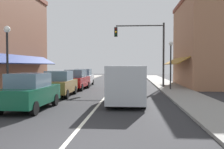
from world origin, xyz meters
The scene contains 13 objects.
ground_plane centered at (0.00, 18.00, 0.00)m, with size 80.00×80.00×0.00m, color #28282B.
sidewalk_left centered at (-5.50, 18.00, 0.06)m, with size 2.60×56.00×0.12m, color gray.
sidewalk_right centered at (5.50, 18.00, 0.06)m, with size 2.60×56.00×0.12m, color gray.
lane_center_stripe centered at (0.00, 18.00, 0.00)m, with size 0.14×52.00×0.01m, color silver.
storefront_right_block centered at (9.21, 20.00, 4.38)m, with size 6.13×10.20×8.76m.
parked_car_nearest_left centered at (-3.10, 5.63, 0.88)m, with size 1.86×4.14×1.77m.
parked_car_second_left centered at (-3.18, 10.93, 0.88)m, with size 1.88×4.15×1.77m.
parked_car_third_left centered at (-3.11, 15.83, 0.88)m, with size 1.88×4.15×1.77m.
parked_car_far_left centered at (-3.27, 19.99, 0.88)m, with size 1.86×4.14×1.77m.
van_in_lane centered at (1.50, 8.06, 1.15)m, with size 2.01×5.18×2.12m.
traffic_signal_mast_arm centered at (3.25, 18.17, 4.17)m, with size 4.77×0.50×6.18m.
street_lamp_left_near centered at (-4.98, 7.19, 2.94)m, with size 0.36×0.36×4.29m.
street_lamp_right_mid centered at (5.08, 15.63, 2.86)m, with size 0.36×0.36×4.17m.
Camera 1 is at (1.80, -6.12, 2.15)m, focal length 40.52 mm.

